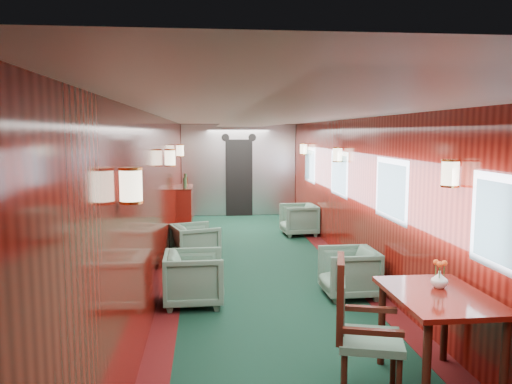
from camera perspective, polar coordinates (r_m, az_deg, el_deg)
room at (r=7.19m, az=1.15°, el=2.49°), size 12.00×12.10×2.40m
bulkhead at (r=13.10m, az=-1.98°, el=2.46°), size 2.98×0.17×2.39m
windows_right at (r=7.77m, az=11.88°, el=1.30°), size 0.02×8.60×0.80m
wall_sconces at (r=7.74m, az=0.65°, el=3.95°), size 2.97×7.97×0.25m
dining_table at (r=4.58m, az=20.11°, el=-12.44°), size 0.78×1.11×0.83m
side_chair at (r=4.26m, az=11.45°, el=-14.50°), size 0.64×0.66×1.18m
credenza at (r=11.19m, az=-8.15°, el=-1.85°), size 0.35×1.11×1.27m
flower_vase at (r=4.68m, az=20.22°, el=-9.36°), size 0.16×0.16×0.15m
armchair_left_near at (r=6.47m, az=-7.08°, el=-9.74°), size 0.76×0.74×0.68m
armchair_left_far at (r=8.46m, az=-6.94°, el=-5.86°), size 0.90×0.89×0.66m
armchair_right_near at (r=6.84m, az=10.57°, el=-9.02°), size 0.73×0.71×0.65m
armchair_right_far at (r=10.67m, az=4.91°, el=-3.16°), size 0.78×0.76×0.67m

